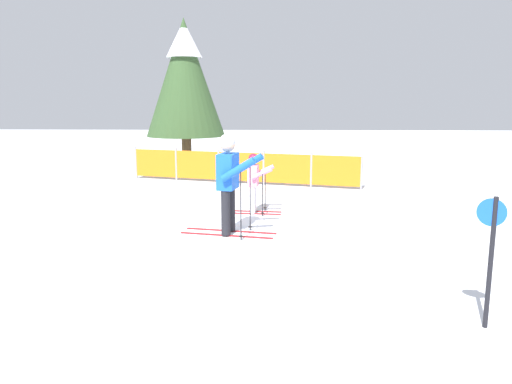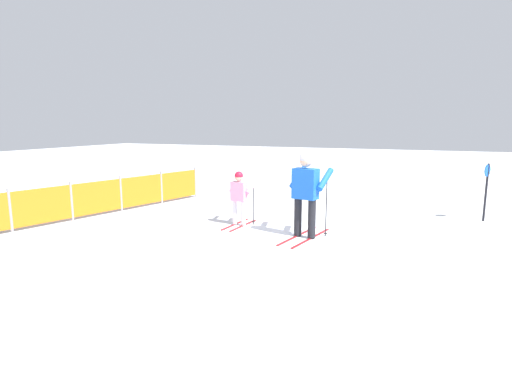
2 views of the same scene
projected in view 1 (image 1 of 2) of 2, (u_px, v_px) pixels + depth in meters
ground_plane at (224, 232)px, 8.81m from camera, size 60.00×60.00×0.00m
skier_adult at (230, 175)px, 8.51m from camera, size 1.68×0.83×1.74m
skier_child at (254, 178)px, 10.16m from camera, size 1.18×0.57×1.23m
safety_fence at (241, 167)px, 13.82m from camera, size 6.42×1.85×0.94m
conifer_far at (185, 76)px, 16.96m from camera, size 2.70×2.70×5.01m
trail_marker at (491, 248)px, 4.98m from camera, size 0.25×0.15×1.37m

